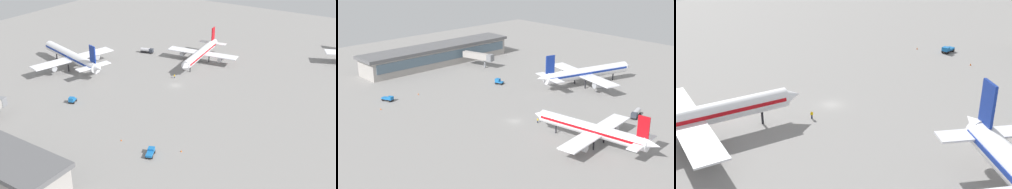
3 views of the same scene
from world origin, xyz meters
TOP-DOWN VIEW (x-y plane):
  - ground at (0.00, 0.00)m, footprint 288.00×288.00m
  - terminal_building at (-24.14, -77.94)m, footprint 77.82×14.59m
  - airplane_taxiing at (-4.17, 28.42)m, footprint 33.50×41.50m
  - airplane_distant at (-48.99, -8.46)m, footprint 47.29×38.64m
  - fuel_truck at (-32.66, 25.53)m, footprint 6.58×3.60m
  - baggage_tug at (-23.84, -34.06)m, footprint 3.17×3.68m
  - pushback_tractor at (20.45, -46.63)m, footprint 3.44×4.79m
  - ground_crew_worker at (-4.59, 6.25)m, footprint 0.41×0.58m
  - jet_bridge at (-35.40, -60.48)m, footprint 6.76×16.52m
  - safety_cone_near_gate at (8.22, -45.11)m, footprint 0.44×0.44m
  - safety_cone_mid_apron at (27.09, -40.16)m, footprint 0.44×0.44m

SIDE VIEW (x-z plane):
  - ground at x=0.00m, z-range 0.00..0.00m
  - safety_cone_near_gate at x=8.22m, z-range 0.00..0.60m
  - safety_cone_mid_apron at x=27.09m, z-range 0.00..0.60m
  - ground_crew_worker at x=-4.59m, z-range 0.01..1.68m
  - pushback_tractor at x=20.45m, z-range 0.02..1.92m
  - baggage_tug at x=-23.84m, z-range 0.01..2.31m
  - fuel_truck at x=-32.66m, z-range 0.14..2.64m
  - airplane_taxiing at x=-4.17m, z-range -1.72..10.91m
  - terminal_building at x=-24.14m, z-range 0.09..9.35m
  - jet_bridge at x=-35.40m, z-range 1.75..8.49m
  - airplane_distant at x=-48.99m, z-range -2.00..12.63m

